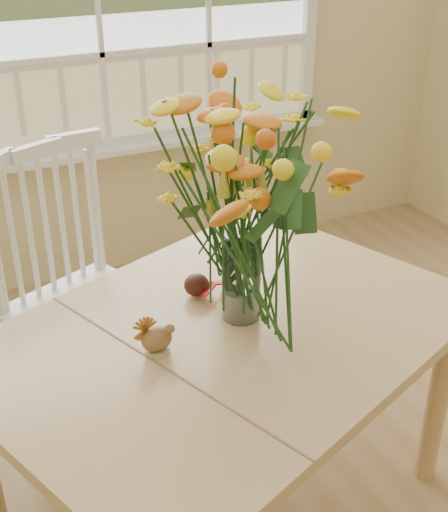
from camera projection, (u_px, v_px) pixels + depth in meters
name	position (u px, v px, depth m)	size (l,w,h in m)	color
wall_back	(96.00, 8.00, 3.13)	(4.00, 0.02, 2.70)	beige
dining_table	(227.00, 353.00, 1.98)	(1.64, 1.41, 0.74)	tan
windsor_chair	(71.00, 284.00, 2.44)	(0.64, 0.62, 1.06)	white
flower_vase	(242.00, 197.00, 1.81)	(0.53, 0.53, 0.62)	white
pumpkin	(238.00, 299.00, 1.99)	(0.11, 0.11, 0.08)	orange
turkey_figurine	(157.00, 339.00, 1.81)	(0.09, 0.07, 0.11)	#CCB78C
dark_gourd	(197.00, 286.00, 2.07)	(0.12, 0.08, 0.07)	#38160F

